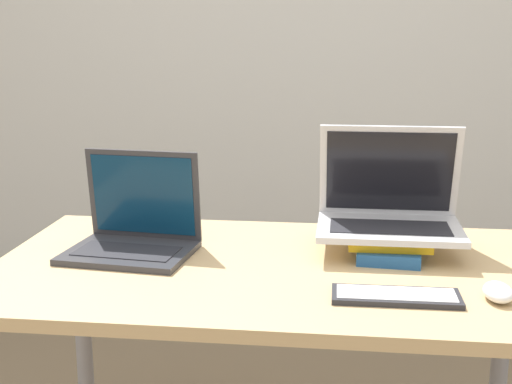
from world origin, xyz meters
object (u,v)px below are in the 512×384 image
at_px(wireless_keyboard, 396,296).
at_px(mouse, 498,292).
at_px(laptop_on_books, 389,209).
at_px(book_stack, 389,243).
at_px(laptop_left, 134,233).

height_order(wireless_keyboard, mouse, mouse).
bearing_deg(wireless_keyboard, laptop_on_books, 89.55).
bearing_deg(wireless_keyboard, book_stack, 89.33).
xyz_separation_m(book_stack, mouse, (0.21, -0.30, -0.01)).
xyz_separation_m(laptop_on_books, mouse, (0.21, -0.34, -0.09)).
bearing_deg(book_stack, laptop_left, -174.48).
relative_size(book_stack, wireless_keyboard, 0.92).
height_order(laptop_on_books, mouse, laptop_on_books).
bearing_deg(book_stack, laptop_on_books, 91.29).
distance_m(wireless_keyboard, mouse, 0.21).
relative_size(wireless_keyboard, mouse, 2.64).
bearing_deg(laptop_on_books, book_stack, -88.71).
height_order(book_stack, laptop_on_books, laptop_on_books).
distance_m(laptop_left, mouse, 0.89).
bearing_deg(mouse, laptop_left, 164.79).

